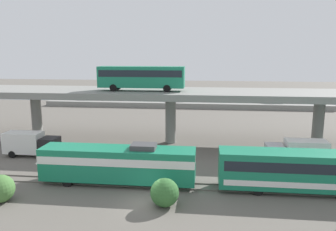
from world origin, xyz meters
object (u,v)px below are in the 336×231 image
object	(u,v)px
service_truck_east	(298,152)
parked_car_3	(109,96)
parked_car_0	(87,96)
parked_car_2	(176,97)
parked_car_4	(297,98)
parked_car_6	(177,98)
parked_car_1	(148,96)
train_locomotive	(110,162)
transit_bus_on_overpass	(141,76)
train_coach_lead	(330,171)
service_truck_west	(30,143)
parked_car_5	(274,100)

from	to	relation	value
service_truck_east	parked_car_3	distance (m)	55.39
parked_car_0	parked_car_2	bearing A→B (deg)	-174.29
parked_car_4	parked_car_2	bearing A→B (deg)	-178.65
service_truck_east	parked_car_6	distance (m)	45.39
parked_car_1	parked_car_2	distance (m)	7.26
parked_car_0	parked_car_1	world-z (taller)	same
train_locomotive	parked_car_2	world-z (taller)	train_locomotive
parked_car_2	transit_bus_on_overpass	bearing A→B (deg)	-92.38
train_coach_lead	parked_car_1	xyz separation A→B (m)	(-26.25, 51.75, -0.16)
service_truck_west	parked_car_4	distance (m)	63.23
train_coach_lead	service_truck_east	xyz separation A→B (m)	(-0.89, 7.64, -0.53)
train_locomotive	parked_car_1	distance (m)	52.03
parked_car_1	train_locomotive	bearing A→B (deg)	-84.05
parked_car_5	parked_car_3	bearing A→B (deg)	178.30
train_locomotive	service_truck_east	size ratio (longest dim) A/B	2.40
parked_car_5	service_truck_west	bearing A→B (deg)	-132.34
train_coach_lead	parked_car_5	bearing A→B (deg)	-95.14
train_locomotive	parked_car_4	size ratio (longest dim) A/B	3.66
service_truck_west	parked_car_3	size ratio (longest dim) A/B	1.47
train_coach_lead	service_truck_east	size ratio (longest dim) A/B	3.00
train_locomotive	parked_car_3	distance (m)	52.71
parked_car_2	parked_car_3	world-z (taller)	same
transit_bus_on_overpass	parked_car_2	size ratio (longest dim) A/B	2.91
service_truck_west	parked_car_6	distance (m)	44.45
parked_car_0	service_truck_west	bearing A→B (deg)	100.69
train_locomotive	transit_bus_on_overpass	distance (m)	16.81
parked_car_3	parked_car_4	xyz separation A→B (m)	(46.61, 2.47, -0.00)
service_truck_west	parked_car_4	xyz separation A→B (m)	(44.10, 45.31, 0.37)
train_locomotive	parked_car_6	size ratio (longest dim) A/B	3.77
transit_bus_on_overpass	service_truck_east	xyz separation A→B (m)	(19.65, -7.41, -8.05)
parked_car_0	parked_car_6	size ratio (longest dim) A/B	1.04
service_truck_east	parked_car_4	bearing A→B (deg)	-104.23
service_truck_west	parked_car_0	distance (m)	43.11
parked_car_0	parked_car_3	distance (m)	5.51
parked_car_2	parked_car_5	bearing A→B (deg)	-7.23
train_locomotive	service_truck_east	xyz separation A→B (m)	(19.96, 7.64, -0.56)
train_locomotive	service_truck_west	distance (m)	14.79
parked_car_0	parked_car_5	bearing A→B (deg)	179.10
parked_car_3	parked_car_5	size ratio (longest dim) A/B	1.06
train_locomotive	parked_car_1	size ratio (longest dim) A/B	3.93
parked_car_1	parked_car_6	world-z (taller)	same
parked_car_1	parked_car_2	bearing A→B (deg)	3.92
parked_car_3	parked_car_0	bearing A→B (deg)	-175.00
parked_car_3	parked_car_4	distance (m)	46.68
parked_car_0	parked_car_4	size ratio (longest dim) A/B	1.01
service_truck_east	parked_car_0	world-z (taller)	service_truck_east
train_locomotive	service_truck_east	bearing A→B (deg)	-159.05
transit_bus_on_overpass	parked_car_5	xyz separation A→B (m)	(24.97, 34.23, -7.68)
parked_car_1	service_truck_west	bearing A→B (deg)	-99.34
train_coach_lead	parked_car_4	xyz separation A→B (m)	(10.60, 52.95, -0.16)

